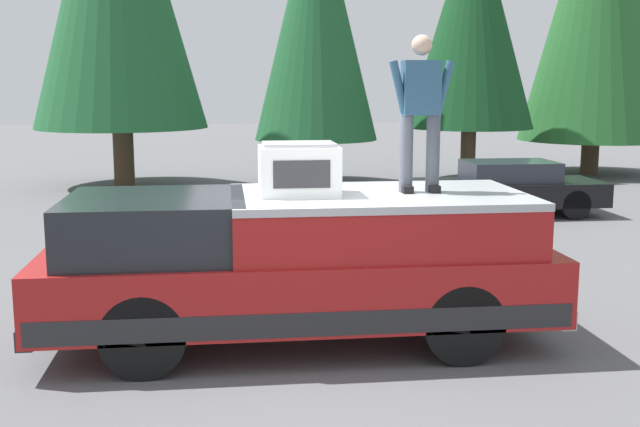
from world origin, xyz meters
TOP-DOWN VIEW (x-y plane):
  - ground_plane at (0.00, 0.00)m, footprint 90.00×90.00m
  - pickup_truck at (0.39, -0.10)m, footprint 2.01×5.54m
  - compressor_unit at (0.34, -0.10)m, footprint 0.65×0.84m
  - person_on_truck_bed at (0.42, -1.43)m, footprint 0.29×0.72m
  - parked_car_black at (8.13, -5.28)m, footprint 1.64×4.10m
  - conifer_left at (14.06, -6.31)m, footprint 3.60×3.60m
  - conifer_center_left at (13.99, -1.87)m, footprint 3.41×3.41m

SIDE VIEW (x-z plane):
  - ground_plane at x=0.00m, z-range 0.00..0.00m
  - parked_car_black at x=8.13m, z-range 0.00..1.16m
  - pickup_truck at x=0.39m, z-range 0.05..1.70m
  - compressor_unit at x=0.34m, z-range 1.65..2.21m
  - person_on_truck_bed at x=0.42m, z-range 1.71..3.40m
  - conifer_left at x=14.06m, z-range 0.74..8.51m
  - conifer_center_left at x=13.99m, z-range 0.60..8.75m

